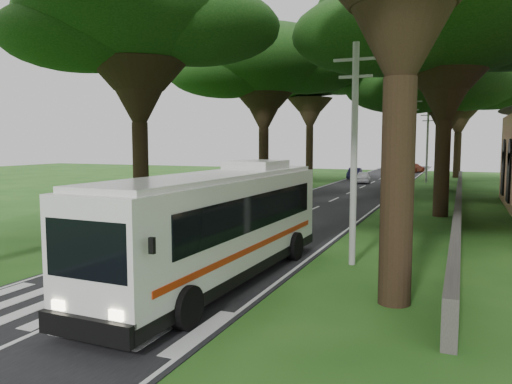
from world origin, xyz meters
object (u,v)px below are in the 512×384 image
Objects in this scene: pole_far at (427,145)px; distant_car_b at (355,173)px; distant_car_c at (414,168)px; coach_bus at (220,224)px; pedestrian at (109,220)px; pole_near at (354,151)px; distant_car_a at (363,177)px; pole_mid at (409,146)px.

distant_car_b is (-8.50, 2.83, -3.50)m from pole_far.
distant_car_b is at bearing 88.17° from distant_car_c.
coach_bus is 2.57× the size of distant_car_c.
pedestrian is at bearing -105.74° from pole_far.
pole_near is 2.09× the size of distant_car_a.
pole_mid and pole_far have the same top height.
pole_mid is at bearing 83.19° from coach_bus.
pole_far is 2.09× the size of distant_car_a.
pole_mid is 1.72× the size of distant_car_c.
distant_car_b is (-8.50, 42.83, -3.50)m from pole_near.
pole_mid is at bearing 102.65° from distant_car_a.
distant_car_b is at bearing 97.63° from coach_bus.
coach_bus is 3.02× the size of distant_car_b.
distant_car_b is (-8.50, 22.83, -3.50)m from pole_mid.
pole_near reaches higher than coach_bus.
pole_mid reaches higher than distant_car_c.
pedestrian is at bearing -96.65° from distant_car_b.
pole_near is 43.81m from distant_car_b.
distant_car_b is at bearing -78.94° from distant_car_a.
distant_car_a is (-6.30, 16.54, -3.50)m from pole_mid.
distant_car_a is (-6.30, -3.46, -3.50)m from pole_far.
coach_bus reaches higher than distant_car_b.
distant_car_a is 6.67m from distant_car_b.
pole_near reaches higher than pedestrian.
coach_bus is 62.58m from distant_car_c.
pole_mid is at bearing -90.00° from pole_far.
distant_car_c is at bearing 91.01° from coach_bus.
pole_far is at bearing -21.44° from distant_car_b.
pole_mid is 18.04m from distant_car_a.
pole_far reaches higher than distant_car_c.
pole_far is (0.00, 40.00, 0.00)m from pole_near.
pole_near is 4.26× the size of pedestrian.
pole_far is 4.26× the size of pedestrian.
pole_near and pole_mid have the same top height.
pole_mid is 4.26× the size of pedestrian.
distant_car_a is at bearing 99.78° from pole_near.
pole_mid reaches higher than coach_bus.
pole_far is 0.67× the size of coach_bus.
distant_car_b is (-2.20, 6.30, 0.00)m from distant_car_a.
pedestrian reaches higher than distant_car_a.
distant_car_c is (0.53, 62.57, -1.18)m from coach_bus.
distant_car_a is 2.04× the size of pedestrian.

